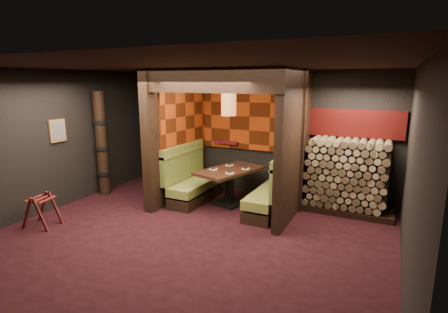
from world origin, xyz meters
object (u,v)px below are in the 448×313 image
pendant_lamp (229,104)px  luggage_rack (42,209)px  booth_bench_right (273,194)px  totem_column (102,144)px  booth_bench_left (192,182)px  dining_table (230,180)px  firewood_stack (350,177)px

pendant_lamp → luggage_rack: size_ratio=1.40×
booth_bench_right → pendant_lamp: 2.02m
totem_column → booth_bench_left: bearing=14.8°
dining_table → firewood_stack: (2.37, 0.61, 0.20)m
dining_table → totem_column: bearing=-167.9°
luggage_rack → firewood_stack: bearing=32.7°
booth_bench_left → pendant_lamp: bearing=2.4°
booth_bench_right → firewood_stack: bearing=27.3°
dining_table → firewood_stack: 2.45m
pendant_lamp → luggage_rack: 4.05m
booth_bench_left → firewood_stack: firewood_stack is taller
totem_column → booth_bench_right: bearing=7.9°
firewood_stack → dining_table: bearing=-165.5°
totem_column → firewood_stack: totem_column is taller
booth_bench_left → luggage_rack: size_ratio=2.42×
booth_bench_left → dining_table: 0.90m
pendant_lamp → totem_column: 3.18m
luggage_rack → pendant_lamp: bearing=44.2°
booth_bench_left → pendant_lamp: pendant_lamp is taller
booth_bench_right → totem_column: totem_column is taller
pendant_lamp → totem_column: size_ratio=0.39×
pendant_lamp → firewood_stack: size_ratio=0.54×
booth_bench_right → totem_column: bearing=-172.1°
dining_table → luggage_rack: (-2.59, -2.57, -0.23)m
booth_bench_left → dining_table: bearing=5.7°
booth_bench_left → totem_column: bearing=-165.2°
totem_column → firewood_stack: bearing=13.2°
booth_bench_right → dining_table: 1.03m
luggage_rack → totem_column: totem_column is taller
pendant_lamp → firewood_stack: (2.37, 0.66, -1.40)m
dining_table → totem_column: totem_column is taller
pendant_lamp → luggage_rack: (-2.59, -2.52, -1.83)m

